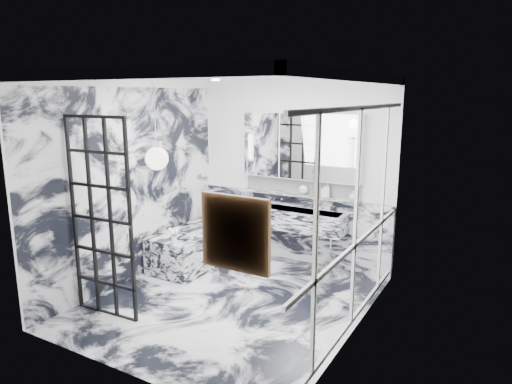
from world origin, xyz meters
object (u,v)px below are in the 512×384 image
Objects in this scene: trough_sink at (294,219)px; mirror_cabinet at (300,146)px; bathtub at (199,246)px; crittall_door at (101,219)px.

trough_sink is 0.84× the size of mirror_cabinet.
mirror_cabinet reaches higher than bathtub.
bathtub is (-1.33, -0.66, -0.45)m from trough_sink.
crittall_door is 2.12m from bathtub.
crittall_door reaches higher than bathtub.
trough_sink is (1.25, 2.58, -0.44)m from crittall_door.
mirror_cabinet is 1.15× the size of bathtub.
bathtub is at bearing -153.52° from trough_sink.
crittall_door is 1.46× the size of trough_sink.
crittall_door is 2.90m from trough_sink.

